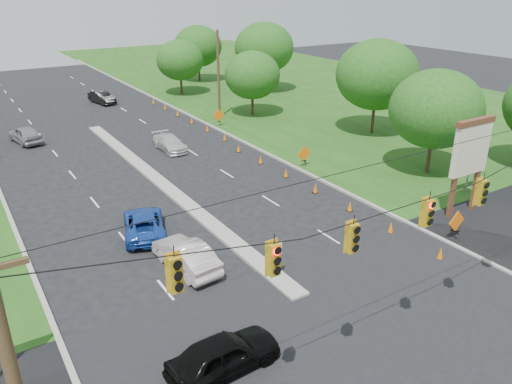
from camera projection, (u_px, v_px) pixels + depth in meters
ground at (361, 349)px, 19.87m from camera, size 160.00×160.00×0.00m
grass_right at (444, 126)px, 50.15m from camera, size 40.00×160.00×0.06m
cross_street at (361, 349)px, 19.87m from camera, size 160.00×14.00×0.02m
curb_right at (222, 132)px, 48.17m from camera, size 0.25×110.00×0.16m
median at (160, 183)px, 36.21m from camera, size 1.00×34.00×0.18m
median_sign at (277, 253)px, 23.96m from camera, size 0.55×0.06×2.05m
signal_span at (393, 251)px, 17.12m from camera, size 25.60×0.32×9.00m
utility_pole_far_right at (218, 75)px, 51.48m from camera, size 0.28×0.28×9.00m
pylon_sign at (471, 152)px, 30.15m from camera, size 5.90×2.30×6.12m
cone_0 at (440, 253)px, 26.18m from camera, size 0.32×0.32×0.70m
cone_1 at (391, 227)px, 28.90m from camera, size 0.32×0.32×0.70m
cone_2 at (350, 206)px, 31.63m from camera, size 0.32×0.32×0.70m
cone_3 at (315, 188)px, 34.35m from camera, size 0.32×0.32×0.70m
cone_4 at (286, 173)px, 37.07m from camera, size 0.32×0.32×0.70m
cone_5 at (261, 160)px, 39.80m from camera, size 0.32×0.32×0.70m
cone_6 at (238, 148)px, 42.52m from camera, size 0.32×0.32×0.70m
cone_7 at (225, 137)px, 45.54m from camera, size 0.32×0.32×0.70m
cone_8 at (207, 128)px, 48.26m from camera, size 0.32×0.32×0.70m
cone_9 at (192, 120)px, 50.99m from camera, size 0.32×0.32×0.70m
cone_10 at (178, 113)px, 53.71m from camera, size 0.32×0.32×0.70m
cone_11 at (165, 107)px, 56.44m from camera, size 0.32×0.32×0.70m
cone_12 at (153, 101)px, 59.16m from camera, size 0.32×0.32×0.70m
work_sign_0 at (456, 222)px, 27.85m from camera, size 1.27×0.58×1.37m
work_sign_1 at (304, 154)px, 38.75m from camera, size 1.27×0.58×1.37m
work_sign_2 at (219, 116)px, 49.64m from camera, size 1.27×0.58×1.37m
tree_7 at (436, 109)px, 36.10m from camera, size 6.72×6.72×7.84m
tree_8 at (377, 75)px, 45.60m from camera, size 7.56×7.56×8.82m
tree_9 at (252, 75)px, 52.48m from camera, size 5.88×5.88×6.86m
tree_10 at (264, 48)px, 63.70m from camera, size 7.56×7.56×8.82m
tree_11 at (198, 46)px, 70.55m from camera, size 6.72×6.72×7.84m
tree_12 at (180, 60)px, 62.40m from camera, size 5.88×5.88×6.86m
black_sedan at (224, 354)px, 18.51m from camera, size 4.54×2.03×1.52m
white_sedan at (186, 255)px, 25.18m from camera, size 2.04×4.71×1.51m
blue_pickup at (144, 223)px, 28.65m from camera, size 3.56×5.28×1.35m
silver_car_far at (170, 143)px, 42.93m from camera, size 1.83×4.41×1.28m
silver_car_oncoming at (25, 134)px, 44.81m from camera, size 2.65×4.77×1.54m
dark_car_receding at (102, 97)px, 59.24m from camera, size 2.37×4.60×1.44m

